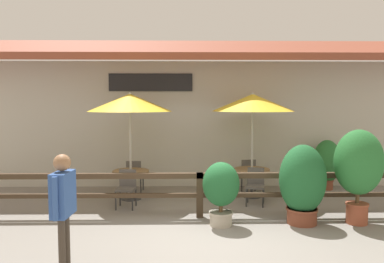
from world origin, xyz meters
The scene contains 16 objects.
ground_plane centered at (0.00, 0.00, 0.00)m, with size 60.00×60.00×0.00m, color gray.
building_facade centered at (0.00, 4.10, 2.17)m, with size 14.28×1.49×4.23m.
patio_railing centered at (0.00, 1.05, 0.70)m, with size 10.40×0.14×0.95m.
patio_umbrella_near centered at (-1.67, 2.57, 2.42)m, with size 2.09×2.09×2.68m.
dining_table_near centered at (-1.67, 2.57, 0.58)m, with size 0.92×0.92×0.73m.
chair_near_streetside centered at (-1.66, 1.83, 0.49)m, with size 0.45×0.45×0.87m.
chair_near_wallside centered at (-1.68, 3.32, 0.49)m, with size 0.44×0.44×0.87m.
patio_umbrella_middle centered at (1.41, 2.76, 2.42)m, with size 2.09×2.09×2.68m.
dining_table_middle centered at (1.41, 2.76, 0.58)m, with size 0.92×0.92×0.73m.
chair_middle_streetside centered at (1.37, 2.02, 0.49)m, with size 0.51×0.51×0.87m.
chair_middle_wallside centered at (1.42, 3.50, 0.49)m, with size 0.47×0.47×0.87m.
potted_plant_small_flowering centered at (2.04, 0.60, 0.83)m, with size 0.93×0.84×1.60m.
potted_plant_broad_leaf centered at (3.14, 0.58, 1.17)m, with size 0.96×0.86×1.90m.
potted_plant_entrance_palm centered at (0.40, 0.51, 0.74)m, with size 0.73×0.65×1.27m.
potted_plant_corner_fern centered at (3.65, 3.55, 0.75)m, with size 0.76×0.69×1.39m.
pedestrian centered at (-2.00, -1.61, 1.11)m, with size 0.24×0.60×1.72m.
Camera 1 is at (-0.31, -6.72, 2.43)m, focal length 35.00 mm.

